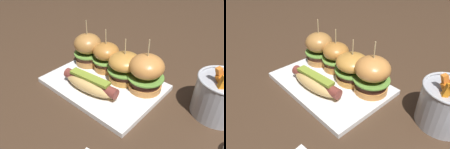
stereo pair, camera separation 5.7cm
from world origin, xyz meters
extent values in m
plane|color=#422D1E|center=(0.00, 0.00, 0.00)|extent=(3.00, 3.00, 0.00)
cube|color=white|center=(0.00, 0.00, 0.01)|extent=(0.33, 0.23, 0.01)
ellipsoid|color=tan|center=(0.00, -0.05, 0.03)|extent=(0.17, 0.07, 0.04)
cylinder|color=brown|center=(0.00, -0.05, 0.04)|extent=(0.18, 0.04, 0.03)
cube|color=olive|center=(0.00, -0.05, 0.06)|extent=(0.13, 0.04, 0.01)
cylinder|color=#B07639|center=(-0.11, 0.05, 0.02)|extent=(0.09, 0.09, 0.02)
cylinder|color=brown|center=(-0.11, 0.05, 0.04)|extent=(0.08, 0.08, 0.02)
cylinder|color=#609338|center=(-0.11, 0.05, 0.05)|extent=(0.09, 0.09, 0.00)
ellipsoid|color=#B07639|center=(-0.11, 0.05, 0.08)|extent=(0.09, 0.09, 0.06)
cylinder|color=tan|center=(-0.11, 0.05, 0.13)|extent=(0.00, 0.00, 0.06)
cylinder|color=#B27130|center=(-0.04, 0.06, 0.02)|extent=(0.08, 0.08, 0.02)
cylinder|color=brown|center=(-0.04, 0.06, 0.04)|extent=(0.07, 0.07, 0.01)
cylinder|color=#6B9E3D|center=(-0.04, 0.06, 0.05)|extent=(0.09, 0.09, 0.00)
ellipsoid|color=#B27130|center=(-0.04, 0.06, 0.08)|extent=(0.08, 0.08, 0.05)
cylinder|color=tan|center=(-0.04, 0.06, 0.12)|extent=(0.00, 0.00, 0.06)
cylinder|color=#C08236|center=(0.04, 0.05, 0.02)|extent=(0.09, 0.09, 0.02)
cylinder|color=#4D2A21|center=(0.04, 0.05, 0.04)|extent=(0.08, 0.08, 0.02)
cylinder|color=#609338|center=(0.04, 0.05, 0.05)|extent=(0.10, 0.10, 0.00)
ellipsoid|color=#C08236|center=(0.04, 0.05, 0.08)|extent=(0.09, 0.09, 0.05)
cylinder|color=tan|center=(0.04, 0.05, 0.11)|extent=(0.00, 0.00, 0.06)
cylinder|color=#CB833F|center=(0.11, 0.05, 0.02)|extent=(0.09, 0.09, 0.02)
cylinder|color=#3C1E14|center=(0.11, 0.05, 0.04)|extent=(0.08, 0.08, 0.02)
cylinder|color=#609338|center=(0.11, 0.05, 0.05)|extent=(0.10, 0.10, 0.00)
ellipsoid|color=#CB833F|center=(0.11, 0.05, 0.09)|extent=(0.09, 0.09, 0.06)
cylinder|color=tan|center=(0.11, 0.05, 0.13)|extent=(0.00, 0.00, 0.06)
cylinder|color=#A8AAB2|center=(0.29, 0.10, 0.05)|extent=(0.12, 0.12, 0.10)
cube|color=orange|center=(0.28, 0.11, 0.10)|extent=(0.03, 0.03, 0.09)
cube|color=#D06716|center=(0.29, 0.09, 0.09)|extent=(0.04, 0.03, 0.06)
cube|color=orange|center=(0.28, 0.09, 0.10)|extent=(0.04, 0.03, 0.08)
cube|color=orange|center=(0.29, 0.06, 0.09)|extent=(0.03, 0.03, 0.07)
cube|color=orange|center=(0.28, 0.09, 0.10)|extent=(0.03, 0.03, 0.08)
camera|label=1|loc=(0.35, -0.36, 0.37)|focal=33.51mm
camera|label=2|loc=(0.39, -0.32, 0.37)|focal=33.51mm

